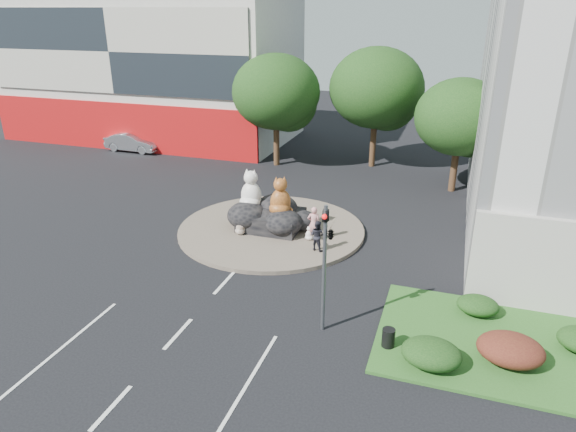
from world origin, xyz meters
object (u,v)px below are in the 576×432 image
kitten_white (309,233)px  parked_car (133,142)px  pedestrian_pink (314,224)px  pedestrian_dark (317,235)px  kitten_calico (241,225)px  cat_white (251,189)px  cat_tabby (280,195)px  litter_bin (388,338)px

kitten_white → parked_car: (-19.15, 12.78, 0.20)m
pedestrian_pink → pedestrian_dark: size_ratio=1.19×
kitten_calico → pedestrian_pink: (3.84, 0.46, 0.40)m
cat_white → pedestrian_pink: 4.14m
pedestrian_pink → cat_tabby: bearing=-30.0°
litter_bin → cat_white: bearing=135.2°
kitten_white → pedestrian_dark: pedestrian_dark is taller
pedestrian_pink → kitten_calico: bearing=-3.7°
pedestrian_dark → parked_car: (-19.85, 13.82, -0.18)m
kitten_calico → litter_bin: 11.28m
cat_tabby → parked_car: size_ratio=0.44×
pedestrian_dark → litter_bin: bearing=139.0°
kitten_calico → litter_bin: size_ratio=1.48×
cat_white → kitten_white: cat_white is taller
cat_tabby → pedestrian_dark: size_ratio=1.36×
pedestrian_dark → parked_car: size_ratio=0.32×
pedestrian_pink → litter_bin: bearing=112.3°
kitten_calico → parked_car: parked_car is taller
cat_tabby → kitten_calico: bearing=-172.4°
cat_white → kitten_calico: bearing=-85.3°
pedestrian_pink → litter_bin: pedestrian_pink is taller
parked_car → pedestrian_dark: bearing=-123.8°
cat_white → cat_tabby: 1.84m
kitten_white → pedestrian_pink: bearing=-40.3°
pedestrian_pink → litter_bin: size_ratio=2.64×
parked_car → cat_white: bearing=-125.9°
cat_white → kitten_white: (3.61, -1.10, -1.61)m
cat_white → parked_car: 19.49m
kitten_calico → pedestrian_pink: size_ratio=0.56×
cat_tabby → pedestrian_pink: 2.39m
litter_bin → pedestrian_dark: bearing=124.1°
cat_tabby → pedestrian_dark: bearing=-60.7°
pedestrian_dark → cat_tabby: bearing=-20.3°
cat_white → pedestrian_dark: (4.31, -2.14, -1.23)m
cat_white → kitten_white: bearing=-12.1°
pedestrian_pink → kitten_white: bearing=-9.0°
cat_tabby → kitten_white: cat_tabby is taller
cat_white → litter_bin: (8.74, -8.68, -1.74)m
cat_tabby → litter_bin: size_ratio=3.02×
kitten_calico → pedestrian_dark: bearing=21.1°
pedestrian_dark → parked_car: bearing=-20.0°
parked_car → litter_bin: size_ratio=6.91×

